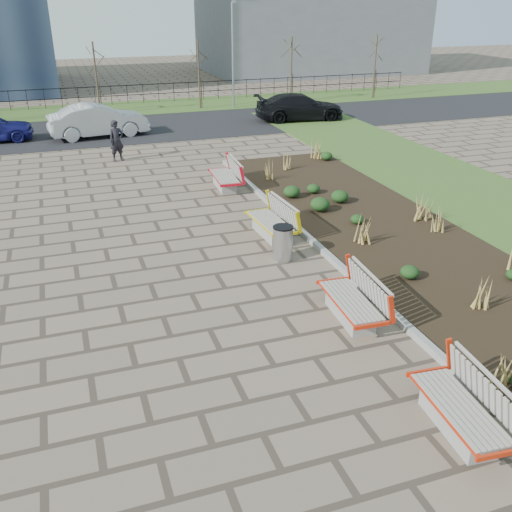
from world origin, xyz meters
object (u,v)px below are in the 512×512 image
object	(u,v)px
bench_d	(224,175)
car_silver	(98,121)
car_black	(300,107)
lamp_east	(233,57)
bench_a	(460,405)
bench_c	(270,220)
bench_b	(351,298)
litter_bin	(283,243)
pedestrian	(117,141)

from	to	relation	value
bench_d	car_silver	xyz separation A→B (m)	(-3.54, 9.89, 0.30)
car_black	lamp_east	bearing A→B (deg)	32.84
bench_a	bench_c	world-z (taller)	same
bench_b	bench_c	world-z (taller)	same
bench_a	car_silver	distance (m)	23.59
litter_bin	bench_a	bearing A→B (deg)	-87.85
bench_a	bench_c	bearing A→B (deg)	94.76
bench_c	pedestrian	distance (m)	10.36
bench_a	bench_b	xyz separation A→B (m)	(0.00, 3.70, 0.00)
pedestrian	car_black	size ratio (longest dim) A/B	0.35
litter_bin	lamp_east	world-z (taller)	lamp_east
car_black	car_silver	bearing A→B (deg)	98.83
pedestrian	car_black	world-z (taller)	pedestrian
bench_a	lamp_east	world-z (taller)	lamp_east
bench_a	car_silver	size ratio (longest dim) A/B	0.44
lamp_east	bench_c	bearing A→B (deg)	-104.08
bench_c	car_silver	distance (m)	15.08
bench_a	bench_b	world-z (taller)	same
bench_c	car_black	bearing A→B (deg)	60.94
bench_d	lamp_east	xyz separation A→B (m)	(5.00, 15.16, 2.54)
bench_b	car_silver	size ratio (longest dim) A/B	0.44
bench_d	lamp_east	distance (m)	16.17
pedestrian	car_silver	size ratio (longest dim) A/B	0.36
litter_bin	pedestrian	distance (m)	11.88
bench_c	litter_bin	xyz separation A→B (m)	(-0.26, -1.66, -0.04)
litter_bin	lamp_east	xyz separation A→B (m)	(5.26, 21.59, 2.58)
bench_d	pedestrian	xyz separation A→B (m)	(-3.21, 5.08, 0.35)
bench_a	bench_b	distance (m)	3.70
bench_b	bench_d	xyz separation A→B (m)	(0.00, 9.73, 0.00)
bench_b	car_black	distance (m)	21.47
bench_d	pedestrian	size ratio (longest dim) A/B	1.23
bench_b	pedestrian	size ratio (longest dim) A/B	1.23
bench_c	car_black	distance (m)	16.89
bench_c	bench_d	xyz separation A→B (m)	(0.00, 4.77, 0.00)
car_silver	car_black	bearing A→B (deg)	-93.71
bench_d	car_silver	world-z (taller)	car_silver
pedestrian	lamp_east	distance (m)	13.19
car_silver	pedestrian	bearing A→B (deg)	177.46
bench_a	bench_c	distance (m)	8.66
car_silver	bench_b	bearing A→B (deg)	-176.26
car_silver	car_black	size ratio (longest dim) A/B	0.96
car_black	litter_bin	bearing A→B (deg)	161.61
litter_bin	bench_c	bearing A→B (deg)	81.02
bench_a	litter_bin	world-z (taller)	bench_a
litter_bin	pedestrian	world-z (taller)	pedestrian
bench_c	car_black	size ratio (longest dim) A/B	0.43
bench_c	bench_d	bearing A→B (deg)	86.89
bench_b	pedestrian	xyz separation A→B (m)	(-3.21, 14.80, 0.35)
car_silver	lamp_east	size ratio (longest dim) A/B	0.79
bench_a	bench_b	bearing A→B (deg)	94.76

